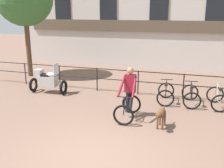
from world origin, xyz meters
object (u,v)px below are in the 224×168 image
object	(u,v)px
dog	(161,114)
parked_bicycle_mid_left	(191,96)
cyclist_with_bike	(129,96)
parked_bicycle_near_lamp	(166,93)
parked_bicycle_mid_right	(218,98)
parked_motorcycle	(48,80)

from	to	relation	value
dog	parked_bicycle_mid_left	bearing A→B (deg)	77.71
cyclist_with_bike	parked_bicycle_near_lamp	bearing A→B (deg)	62.01
parked_bicycle_mid_right	parked_motorcycle	bearing A→B (deg)	-3.90
cyclist_with_bike	dog	size ratio (longest dim) A/B	1.88
dog	parked_motorcycle	world-z (taller)	parked_motorcycle
cyclist_with_bike	parked_bicycle_mid_right	size ratio (longest dim) A/B	1.44
cyclist_with_bike	dog	bearing A→B (deg)	-25.65
dog	parked_bicycle_mid_left	distance (m)	2.61
dog	parked_bicycle_mid_right	world-z (taller)	parked_bicycle_mid_right
dog	parked_motorcycle	bearing A→B (deg)	163.36
cyclist_with_bike	parked_bicycle_near_lamp	distance (m)	2.22
dog	parked_motorcycle	xyz separation A→B (m)	(-5.19, 2.17, 0.10)
parked_motorcycle	parked_bicycle_mid_right	distance (m)	6.97
parked_motorcycle	parked_bicycle_mid_left	size ratio (longest dim) A/B	1.38
cyclist_with_bike	parked_bicycle_mid_left	bearing A→B (deg)	44.23
parked_bicycle_mid_left	parked_bicycle_mid_right	xyz separation A→B (m)	(0.95, 0.00, 0.00)
dog	cyclist_with_bike	bearing A→B (deg)	160.60
cyclist_with_bike	parked_bicycle_mid_right	distance (m)	3.52
cyclist_with_bike	parked_bicycle_mid_right	world-z (taller)	cyclist_with_bike
dog	parked_bicycle_mid_left	xyz separation A→B (m)	(0.82, 2.47, -0.10)
parked_bicycle_near_lamp	parked_bicycle_mid_right	size ratio (longest dim) A/B	0.99
dog	parked_motorcycle	size ratio (longest dim) A/B	0.56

